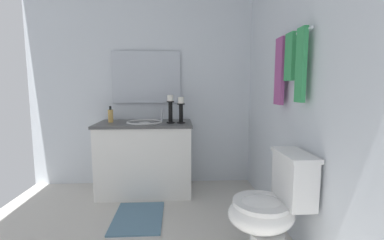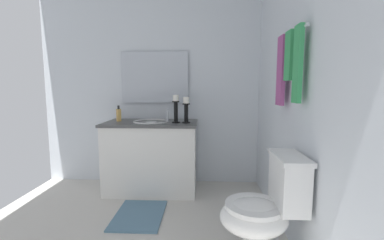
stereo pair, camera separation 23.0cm
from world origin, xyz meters
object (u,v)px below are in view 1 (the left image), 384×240
object	(u,v)px
mirror	(147,77)
towel_center	(290,57)
vanity_cabinet	(145,157)
sink_basin	(145,126)
towel_bar	(293,35)
candle_holder_short	(170,108)
toilet	(271,207)
towel_near_vanity	(280,71)
towel_near_corner	(301,65)
candle_holder_tall	(181,109)
soap_bottle	(111,116)
bath_mat	(138,218)

from	to	relation	value
mirror	towel_center	distance (m)	1.73
vanity_cabinet	sink_basin	world-z (taller)	sink_basin
towel_bar	towel_center	bearing A→B (deg)	-90.00
towel_bar	sink_basin	bearing A→B (deg)	-128.12
candle_holder_short	towel_bar	bearing A→B (deg)	46.32
candle_holder_short	vanity_cabinet	bearing A→B (deg)	-103.13
toilet	towel_bar	xyz separation A→B (m)	(-0.27, 0.22, 1.20)
toilet	towel_bar	world-z (taller)	towel_bar
mirror	towel_bar	distance (m)	1.76
mirror	candle_holder_short	world-z (taller)	mirror
towel_near_vanity	towel_center	xyz separation A→B (m)	(0.19, 0.00, 0.10)
vanity_cabinet	towel_near_corner	bearing A→B (deg)	46.46
towel_near_vanity	towel_near_corner	bearing A→B (deg)	0.00
candle_holder_short	towel_near_vanity	bearing A→B (deg)	52.38
candle_holder_short	mirror	bearing A→B (deg)	-140.23
towel_near_vanity	towel_center	size ratio (longest dim) A/B	1.55
towel_bar	towel_center	size ratio (longest dim) A/B	1.59
mirror	towel_bar	bearing A→B (deg)	44.62
sink_basin	candle_holder_tall	distance (m)	0.45
vanity_cabinet	mirror	bearing A→B (deg)	179.99
vanity_cabinet	towel_near_vanity	size ratio (longest dim) A/B	1.92
vanity_cabinet	towel_center	bearing A→B (deg)	51.48
vanity_cabinet	towel_center	xyz separation A→B (m)	(0.96, 1.20, 1.01)
towel_near_corner	candle_holder_tall	bearing A→B (deg)	-143.11
mirror	towel_near_corner	xyz separation A→B (m)	(1.42, 1.20, 0.03)
vanity_cabinet	candle_holder_short	xyz separation A→B (m)	(0.07, 0.29, 0.56)
soap_bottle	towel_bar	distance (m)	2.01
candle_holder_short	towel_near_vanity	xyz separation A→B (m)	(0.70, 0.91, 0.36)
bath_mat	towel_near_corner	bearing A→B (deg)	66.69
soap_bottle	sink_basin	bearing A→B (deg)	84.84
candle_holder_tall	bath_mat	xyz separation A→B (m)	(0.55, -0.40, -0.94)
sink_basin	mirror	size ratio (longest dim) A/B	0.50
soap_bottle	toilet	world-z (taller)	soap_bottle
towel_bar	towel_center	xyz separation A→B (m)	(0.00, -0.02, -0.16)
toilet	towel_bar	bearing A→B (deg)	140.67
sink_basin	towel_bar	size ratio (longest dim) A/B	0.72
vanity_cabinet	towel_center	size ratio (longest dim) A/B	2.97
candle_holder_short	towel_bar	size ratio (longest dim) A/B	0.55
towel_bar	towel_near_corner	bearing A→B (deg)	-5.53
towel_bar	towel_near_vanity	distance (m)	0.31
towel_center	bath_mat	bearing A→B (deg)	-105.46
towel_bar	candle_holder_short	bearing A→B (deg)	-133.68
towel_center	bath_mat	size ratio (longest dim) A/B	0.59
vanity_cabinet	towel_bar	world-z (taller)	towel_bar
mirror	candle_holder_tall	world-z (taller)	mirror
towel_near_corner	toilet	bearing A→B (deg)	-67.29
towel_bar	towel_near_corner	size ratio (longest dim) A/B	1.11
towel_bar	bath_mat	xyz separation A→B (m)	(-0.33, -1.22, -1.56)
candle_holder_short	towel_center	bearing A→B (deg)	45.76
sink_basin	towel_near_corner	size ratio (longest dim) A/B	0.80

